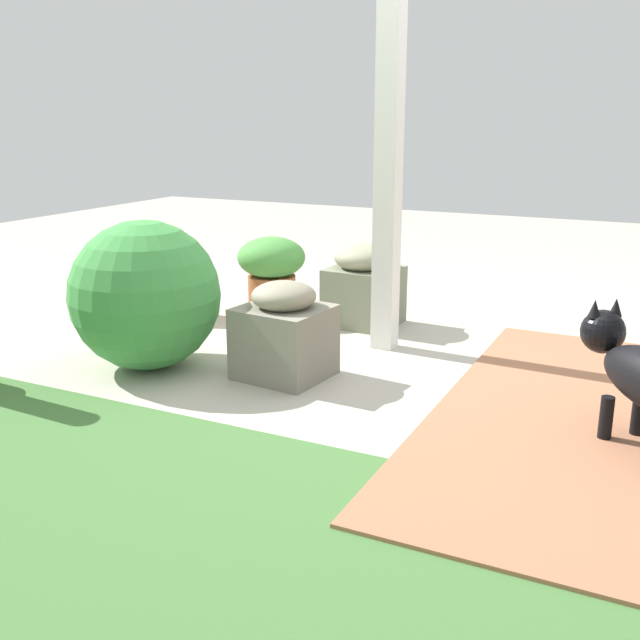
{
  "coord_description": "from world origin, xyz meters",
  "views": [
    {
      "loc": [
        -1.15,
        3.33,
        1.22
      ],
      "look_at": [
        0.36,
        0.27,
        0.27
      ],
      "focal_mm": 41.53,
      "sensor_mm": 36.0,
      "label": 1
    }
  ],
  "objects_px": {
    "terracotta_pot_spiky": "(176,276)",
    "stone_planter_mid": "(284,333)",
    "stone_planter_nearest": "(364,285)",
    "porch_pillar": "(389,156)",
    "round_shrub": "(145,295)",
    "terracotta_pot_broad": "(272,270)"
  },
  "relations": [
    {
      "from": "terracotta_pot_spiky",
      "to": "round_shrub",
      "type": "bearing_deg",
      "value": 118.07
    },
    {
      "from": "porch_pillar",
      "to": "round_shrub",
      "type": "height_order",
      "value": "porch_pillar"
    },
    {
      "from": "round_shrub",
      "to": "terracotta_pot_spiky",
      "type": "distance_m",
      "value": 0.95
    },
    {
      "from": "terracotta_pot_spiky",
      "to": "stone_planter_mid",
      "type": "bearing_deg",
      "value": 149.63
    },
    {
      "from": "terracotta_pot_broad",
      "to": "terracotta_pot_spiky",
      "type": "xyz_separation_m",
      "value": [
        0.51,
        0.29,
        -0.03
      ]
    },
    {
      "from": "porch_pillar",
      "to": "terracotta_pot_spiky",
      "type": "distance_m",
      "value": 1.57
    },
    {
      "from": "porch_pillar",
      "to": "stone_planter_mid",
      "type": "relative_size",
      "value": 4.34
    },
    {
      "from": "stone_planter_mid",
      "to": "stone_planter_nearest",
      "type": "bearing_deg",
      "value": -88.96
    },
    {
      "from": "round_shrub",
      "to": "terracotta_pot_broad",
      "type": "relative_size",
      "value": 1.48
    },
    {
      "from": "stone_planter_nearest",
      "to": "terracotta_pot_spiky",
      "type": "bearing_deg",
      "value": 18.35
    },
    {
      "from": "porch_pillar",
      "to": "stone_planter_nearest",
      "type": "distance_m",
      "value": 0.9
    },
    {
      "from": "porch_pillar",
      "to": "stone_planter_nearest",
      "type": "bearing_deg",
      "value": -53.06
    },
    {
      "from": "stone_planter_mid",
      "to": "terracotta_pot_broad",
      "type": "height_order",
      "value": "terracotta_pot_broad"
    },
    {
      "from": "stone_planter_nearest",
      "to": "stone_planter_mid",
      "type": "relative_size",
      "value": 1.05
    },
    {
      "from": "porch_pillar",
      "to": "stone_planter_mid",
      "type": "distance_m",
      "value": 1.06
    },
    {
      "from": "stone_planter_mid",
      "to": "terracotta_pot_spiky",
      "type": "relative_size",
      "value": 0.85
    },
    {
      "from": "terracotta_pot_broad",
      "to": "porch_pillar",
      "type": "bearing_deg",
      "value": 161.06
    },
    {
      "from": "porch_pillar",
      "to": "stone_planter_mid",
      "type": "bearing_deg",
      "value": 68.19
    },
    {
      "from": "stone_planter_nearest",
      "to": "porch_pillar",
      "type": "bearing_deg",
      "value": 126.94
    },
    {
      "from": "porch_pillar",
      "to": "stone_planter_mid",
      "type": "height_order",
      "value": "porch_pillar"
    },
    {
      "from": "stone_planter_mid",
      "to": "round_shrub",
      "type": "xyz_separation_m",
      "value": [
        0.67,
        0.18,
        0.15
      ]
    },
    {
      "from": "stone_planter_mid",
      "to": "terracotta_pot_spiky",
      "type": "height_order",
      "value": "terracotta_pot_spiky"
    }
  ]
}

